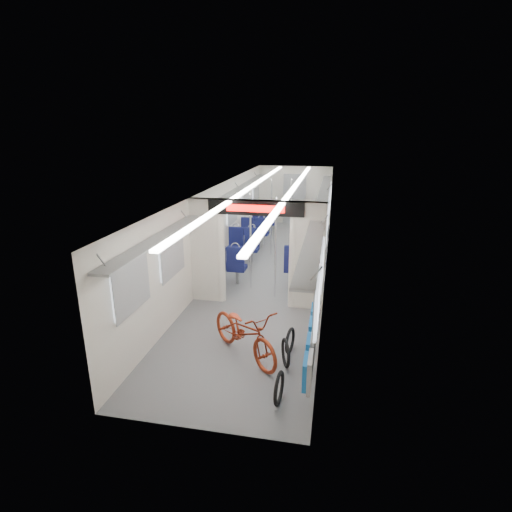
% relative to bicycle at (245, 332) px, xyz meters
% --- Properties ---
extents(carriage, '(12.00, 12.02, 2.31)m').
position_rel_bicycle_xyz_m(carriage, '(-0.22, 3.92, 1.04)').
color(carriage, '#515456').
rests_on(carriage, ground).
extents(bicycle, '(1.71, 1.64, 0.92)m').
position_rel_bicycle_xyz_m(bicycle, '(0.00, 0.00, 0.00)').
color(bicycle, maroon).
rests_on(bicycle, ground).
extents(flip_bench, '(0.12, 2.08, 0.48)m').
position_rel_bicycle_xyz_m(flip_bench, '(1.13, -0.31, 0.12)').
color(flip_bench, gray).
rests_on(flip_bench, carriage).
extents(bike_hoop_a, '(0.10, 0.50, 0.49)m').
position_rel_bicycle_xyz_m(bike_hoop_a, '(0.74, -1.10, -0.24)').
color(bike_hoop_a, black).
rests_on(bike_hoop_a, ground).
extents(bike_hoop_b, '(0.21, 0.47, 0.49)m').
position_rel_bicycle_xyz_m(bike_hoop_b, '(0.72, -0.16, -0.24)').
color(bike_hoop_b, black).
rests_on(bike_hoop_b, ground).
extents(bike_hoop_c, '(0.14, 0.46, 0.46)m').
position_rel_bicycle_xyz_m(bike_hoop_c, '(0.74, 0.26, -0.26)').
color(bike_hoop_c, black).
rests_on(bike_hoop_c, ground).
extents(seat_bay_near_left, '(0.91, 2.07, 1.10)m').
position_rel_bicycle_xyz_m(seat_bay_near_left, '(-1.16, 4.10, 0.08)').
color(seat_bay_near_left, '#0E1240').
rests_on(seat_bay_near_left, ground).
extents(seat_bay_near_right, '(0.95, 2.24, 1.15)m').
position_rel_bicycle_xyz_m(seat_bay_near_right, '(0.71, 4.39, 0.10)').
color(seat_bay_near_right, '#0E1240').
rests_on(seat_bay_near_right, ground).
extents(seat_bay_far_left, '(0.88, 1.92, 1.05)m').
position_rel_bicycle_xyz_m(seat_bay_far_left, '(-1.16, 7.54, 0.06)').
color(seat_bay_far_left, '#0E1240').
rests_on(seat_bay_far_left, ground).
extents(seat_bay_far_right, '(0.94, 2.21, 1.14)m').
position_rel_bicycle_xyz_m(seat_bay_far_right, '(0.71, 7.80, 0.10)').
color(seat_bay_far_right, '#0E1240').
rests_on(seat_bay_far_right, ground).
extents(stanchion_near_left, '(0.04, 0.04, 2.30)m').
position_rel_bicycle_xyz_m(stanchion_near_left, '(-0.53, 3.02, 0.69)').
color(stanchion_near_left, silver).
rests_on(stanchion_near_left, ground).
extents(stanchion_near_right, '(0.04, 0.04, 2.30)m').
position_rel_bicycle_xyz_m(stanchion_near_right, '(0.12, 2.60, 0.69)').
color(stanchion_near_right, silver).
rests_on(stanchion_near_right, ground).
extents(stanchion_far_left, '(0.04, 0.04, 2.30)m').
position_rel_bicycle_xyz_m(stanchion_far_left, '(-0.47, 5.76, 0.69)').
color(stanchion_far_left, silver).
rests_on(stanchion_far_left, ground).
extents(stanchion_far_right, '(0.04, 0.04, 2.30)m').
position_rel_bicycle_xyz_m(stanchion_far_right, '(0.07, 5.97, 0.69)').
color(stanchion_far_right, silver).
rests_on(stanchion_far_right, ground).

